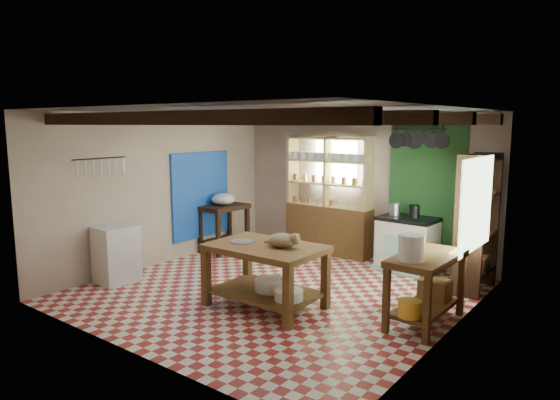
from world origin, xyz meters
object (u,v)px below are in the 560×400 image
Objects in this scene: white_cabinet at (116,254)px; right_counter at (426,289)px; work_table at (265,276)px; cat at (283,240)px; stove at (407,244)px; prep_table at (224,228)px.

white_cabinet is 4.59m from right_counter.
cat is (0.25, 0.05, 0.51)m from work_table.
stove is 3.42m from prep_table.
white_cabinet is at bearing -162.26° from right_counter.
right_counter is at bearing -58.70° from stove.
stove is 0.76× the size of right_counter.
prep_table reaches higher than right_counter.
white_cabinet reaches higher than right_counter.
right_counter is (1.09, -2.00, -0.02)m from stove.
cat is at bearing 11.31° from work_table.
prep_table is 3.27m from cat.
prep_table is (-2.48, 1.80, 0.03)m from work_table.
cat is (-0.56, -2.68, 0.48)m from stove.
prep_table is (-3.29, -0.93, -0.00)m from stove.
cat reaches higher than white_cabinet.
stove is 2.27m from right_counter.
prep_table is at bearing 91.92° from white_cabinet.
prep_table is at bearing 136.43° from cat.
right_counter is 2.97× the size of cat.
right_counter is (1.90, 0.74, 0.01)m from work_table.
work_table is 0.57m from cat.
cat is at bearing -30.71° from prep_table.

